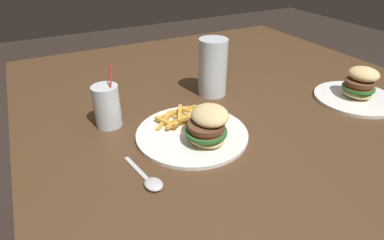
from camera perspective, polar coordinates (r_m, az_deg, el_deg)
The scene contains 6 objects.
dining_table at distance 1.08m, azimuth 8.97°, elevation -2.02°, with size 1.53×1.34×0.76m.
meal_plate_near at distance 0.83m, azimuth 1.07°, elevation -1.72°, with size 0.30×0.30×0.11m.
beer_glass at distance 1.04m, azimuth 3.70°, elevation 9.18°, with size 0.09×0.09×0.18m.
juice_glass at distance 0.90m, azimuth -14.82°, elevation 2.10°, with size 0.07×0.07×0.18m.
spoon at distance 0.70m, azimuth -7.23°, elevation -10.91°, with size 0.15×0.05×0.01m.
meal_plate_far at distance 1.15m, azimuth 27.39°, elevation 4.69°, with size 0.25×0.25×0.11m.
Camera 1 is at (0.72, -0.57, 1.22)m, focal length 30.00 mm.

